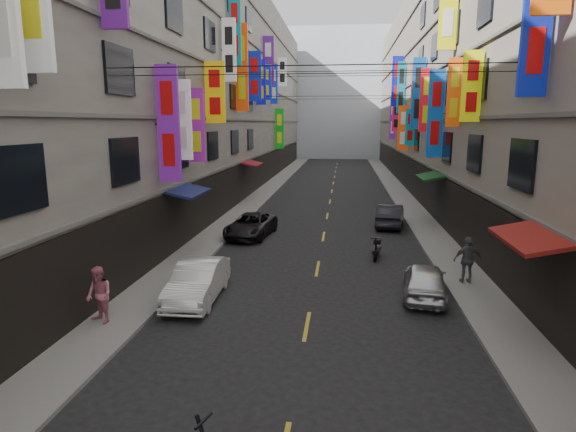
% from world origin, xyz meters
% --- Properties ---
extents(sidewalk_left, '(2.00, 90.00, 0.12)m').
position_xyz_m(sidewalk_left, '(-6.00, 42.00, 0.06)').
color(sidewalk_left, slate).
rests_on(sidewalk_left, ground).
extents(sidewalk_right, '(2.00, 90.00, 0.12)m').
position_xyz_m(sidewalk_right, '(6.00, 42.00, 0.06)').
color(sidewalk_right, slate).
rests_on(sidewalk_right, ground).
extents(building_row_left, '(10.14, 90.00, 19.00)m').
position_xyz_m(building_row_left, '(-11.99, 42.00, 9.49)').
color(building_row_left, gray).
rests_on(building_row_left, ground).
extents(building_row_right, '(10.14, 90.00, 19.00)m').
position_xyz_m(building_row_right, '(11.99, 42.00, 9.49)').
color(building_row_right, gray).
rests_on(building_row_right, ground).
extents(haze_block, '(18.00, 8.00, 22.00)m').
position_xyz_m(haze_block, '(0.00, 92.00, 11.00)').
color(haze_block, '#B4BCC8').
rests_on(haze_block, ground).
extents(shop_signage, '(14.00, 55.00, 12.31)m').
position_xyz_m(shop_signage, '(-0.20, 34.98, 9.10)').
color(shop_signage, '#0E27A5').
rests_on(shop_signage, ground).
extents(street_awnings, '(13.99, 35.20, 0.41)m').
position_xyz_m(street_awnings, '(-1.26, 26.00, 3.00)').
color(street_awnings, '#124513').
rests_on(street_awnings, ground).
extents(overhead_cables, '(14.00, 38.04, 1.24)m').
position_xyz_m(overhead_cables, '(0.00, 30.00, 8.80)').
color(overhead_cables, black).
rests_on(overhead_cables, ground).
extents(lane_markings, '(0.12, 80.20, 0.01)m').
position_xyz_m(lane_markings, '(0.00, 39.00, 0.00)').
color(lane_markings, gold).
rests_on(lane_markings, ground).
extents(scooter_far_right, '(0.60, 1.80, 1.14)m').
position_xyz_m(scooter_far_right, '(2.64, 26.02, 0.44)').
color(scooter_far_right, black).
rests_on(scooter_far_right, ground).
extents(car_left_mid, '(1.57, 4.24, 1.38)m').
position_xyz_m(car_left_mid, '(-4.00, 19.79, 0.69)').
color(car_left_mid, white).
rests_on(car_left_mid, ground).
extents(car_left_far, '(2.58, 4.71, 1.25)m').
position_xyz_m(car_left_far, '(-3.98, 29.55, 0.63)').
color(car_left_far, black).
rests_on(car_left_far, ground).
extents(car_right_mid, '(1.95, 3.86, 1.26)m').
position_xyz_m(car_right_mid, '(4.00, 21.02, 0.63)').
color(car_right_mid, silver).
rests_on(car_right_mid, ground).
extents(car_right_far, '(2.07, 4.30, 1.36)m').
position_xyz_m(car_right_far, '(3.89, 33.07, 0.68)').
color(car_right_far, '#222229').
rests_on(car_right_far, ground).
extents(pedestrian_lfar, '(1.05, 0.96, 1.78)m').
position_xyz_m(pedestrian_lfar, '(-6.31, 17.26, 1.01)').
color(pedestrian_lfar, '#D06E81').
rests_on(pedestrian_lfar, sidewalk_left).
extents(pedestrian_rfar, '(1.11, 0.69, 1.81)m').
position_xyz_m(pedestrian_rfar, '(5.82, 22.47, 1.03)').
color(pedestrian_rfar, '#57585A').
rests_on(pedestrian_rfar, sidewalk_right).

